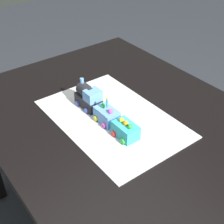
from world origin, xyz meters
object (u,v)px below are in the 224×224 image
dining_table (127,142)px  cake_car_caboose_sky_blue (107,115)px  cake_car_gondola_turquoise (126,130)px  cake_locomotive (89,97)px  birthday_candle (107,102)px

dining_table → cake_car_caboose_sky_blue: cake_car_caboose_sky_blue is taller
dining_table → cake_car_gondola_turquoise: 0.17m
cake_locomotive → cake_car_caboose_sky_blue: cake_locomotive is taller
dining_table → birthday_candle: 0.22m
cake_car_caboose_sky_blue → birthday_candle: (0.00, 0.00, 0.07)m
cake_locomotive → birthday_candle: size_ratio=2.86×
cake_locomotive → cake_car_gondola_turquoise: 0.25m
cake_car_caboose_sky_blue → dining_table: bearing=50.4°
cake_car_gondola_turquoise → dining_table: bearing=135.4°
cake_car_gondola_turquoise → birthday_candle: bearing=180.0°
cake_car_gondola_turquoise → cake_car_caboose_sky_blue: bearing=180.0°
dining_table → cake_car_caboose_sky_blue: 0.16m
birthday_candle → cake_car_caboose_sky_blue: bearing=-180.0°
birthday_candle → dining_table: bearing=52.6°
dining_table → cake_car_caboose_sky_blue: bearing=-129.6°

